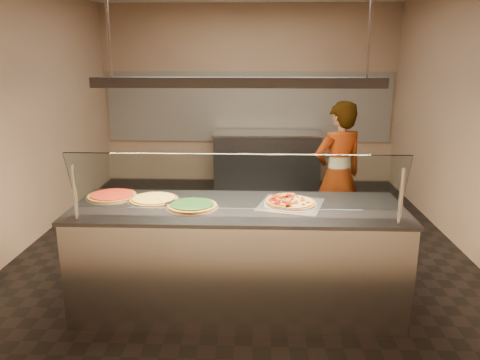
{
  "coord_description": "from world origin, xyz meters",
  "views": [
    {
      "loc": [
        0.16,
        -5.13,
        2.15
      ],
      "look_at": [
        -0.0,
        -0.88,
        1.02
      ],
      "focal_mm": 35.0,
      "sensor_mm": 36.0,
      "label": 1
    }
  ],
  "objects_px": {
    "pizza_spatula": "(165,200)",
    "worker": "(338,175)",
    "heat_lamp_housing": "(238,82)",
    "pizza_spinach": "(192,206)",
    "perforated_tray": "(290,204)",
    "half_pizza_sausage": "(303,202)",
    "pizza_cheese": "(154,199)",
    "prep_table": "(267,160)",
    "serving_counter": "(238,257)",
    "sneeze_guard": "(236,183)",
    "pizza_tomato": "(112,195)",
    "half_pizza_pepperoni": "(279,201)"
  },
  "relations": [
    {
      "from": "half_pizza_pepperoni",
      "to": "half_pizza_sausage",
      "type": "distance_m",
      "value": 0.2
    },
    {
      "from": "perforated_tray",
      "to": "half_pizza_pepperoni",
      "type": "bearing_deg",
      "value": -179.72
    },
    {
      "from": "perforated_tray",
      "to": "worker",
      "type": "distance_m",
      "value": 1.56
    },
    {
      "from": "half_pizza_pepperoni",
      "to": "prep_table",
      "type": "xyz_separation_m",
      "value": [
        -0.03,
        3.9,
        -0.5
      ]
    },
    {
      "from": "pizza_cheese",
      "to": "serving_counter",
      "type": "bearing_deg",
      "value": -9.4
    },
    {
      "from": "serving_counter",
      "to": "pizza_spatula",
      "type": "relative_size",
      "value": 11.54
    },
    {
      "from": "pizza_tomato",
      "to": "pizza_spatula",
      "type": "xyz_separation_m",
      "value": [
        0.51,
        -0.16,
        0.01
      ]
    },
    {
      "from": "half_pizza_pepperoni",
      "to": "worker",
      "type": "bearing_deg",
      "value": 62.61
    },
    {
      "from": "prep_table",
      "to": "worker",
      "type": "bearing_deg",
      "value": -72.71
    },
    {
      "from": "serving_counter",
      "to": "prep_table",
      "type": "relative_size",
      "value": 1.58
    },
    {
      "from": "serving_counter",
      "to": "pizza_cheese",
      "type": "height_order",
      "value": "pizza_cheese"
    },
    {
      "from": "perforated_tray",
      "to": "pizza_spinach",
      "type": "bearing_deg",
      "value": -173.0
    },
    {
      "from": "pizza_tomato",
      "to": "half_pizza_pepperoni",
      "type": "bearing_deg",
      "value": -6.5
    },
    {
      "from": "prep_table",
      "to": "perforated_tray",
      "type": "bearing_deg",
      "value": -88.05
    },
    {
      "from": "half_pizza_pepperoni",
      "to": "heat_lamp_housing",
      "type": "xyz_separation_m",
      "value": [
        -0.34,
        -0.05,
        0.99
      ]
    },
    {
      "from": "pizza_spatula",
      "to": "worker",
      "type": "xyz_separation_m",
      "value": [
        1.71,
        1.42,
        -0.12
      ]
    },
    {
      "from": "pizza_cheese",
      "to": "worker",
      "type": "relative_size",
      "value": 0.27
    },
    {
      "from": "half_pizza_sausage",
      "to": "half_pizza_pepperoni",
      "type": "bearing_deg",
      "value": 179.82
    },
    {
      "from": "prep_table",
      "to": "pizza_spinach",
      "type": "bearing_deg",
      "value": -99.81
    },
    {
      "from": "half_pizza_sausage",
      "to": "pizza_tomato",
      "type": "distance_m",
      "value": 1.69
    },
    {
      "from": "serving_counter",
      "to": "heat_lamp_housing",
      "type": "relative_size",
      "value": 1.21
    },
    {
      "from": "sneeze_guard",
      "to": "perforated_tray",
      "type": "xyz_separation_m",
      "value": [
        0.44,
        0.39,
        -0.29
      ]
    },
    {
      "from": "pizza_spatula",
      "to": "pizza_spinach",
      "type": "bearing_deg",
      "value": -23.21
    },
    {
      "from": "prep_table",
      "to": "worker",
      "type": "distance_m",
      "value": 2.62
    },
    {
      "from": "pizza_cheese",
      "to": "perforated_tray",
      "type": "bearing_deg",
      "value": -3.55
    },
    {
      "from": "serving_counter",
      "to": "pizza_spinach",
      "type": "relative_size",
      "value": 6.26
    },
    {
      "from": "worker",
      "to": "heat_lamp_housing",
      "type": "xyz_separation_m",
      "value": [
        -1.08,
        -1.47,
        1.11
      ]
    },
    {
      "from": "pizza_spinach",
      "to": "prep_table",
      "type": "relative_size",
      "value": 0.25
    },
    {
      "from": "half_pizza_pepperoni",
      "to": "heat_lamp_housing",
      "type": "bearing_deg",
      "value": -171.9
    },
    {
      "from": "serving_counter",
      "to": "pizza_cheese",
      "type": "relative_size",
      "value": 6.17
    },
    {
      "from": "perforated_tray",
      "to": "pizza_cheese",
      "type": "xyz_separation_m",
      "value": [
        -1.18,
        0.07,
        0.01
      ]
    },
    {
      "from": "serving_counter",
      "to": "pizza_tomato",
      "type": "relative_size",
      "value": 6.1
    },
    {
      "from": "sneeze_guard",
      "to": "pizza_tomato",
      "type": "distance_m",
      "value": 1.3
    },
    {
      "from": "pizza_spinach",
      "to": "half_pizza_pepperoni",
      "type": "bearing_deg",
      "value": 7.94
    },
    {
      "from": "perforated_tray",
      "to": "pizza_spatula",
      "type": "relative_size",
      "value": 2.59
    },
    {
      "from": "worker",
      "to": "half_pizza_sausage",
      "type": "bearing_deg",
      "value": 45.15
    },
    {
      "from": "serving_counter",
      "to": "pizza_spatula",
      "type": "bearing_deg",
      "value": 175.09
    },
    {
      "from": "pizza_spatula",
      "to": "serving_counter",
      "type": "bearing_deg",
      "value": -4.91
    },
    {
      "from": "heat_lamp_housing",
      "to": "perforated_tray",
      "type": "bearing_deg",
      "value": 6.33
    },
    {
      "from": "perforated_tray",
      "to": "half_pizza_sausage",
      "type": "height_order",
      "value": "half_pizza_sausage"
    },
    {
      "from": "pizza_spinach",
      "to": "half_pizza_sausage",
      "type": "bearing_deg",
      "value": 6.18
    },
    {
      "from": "half_pizza_pepperoni",
      "to": "pizza_spatula",
      "type": "relative_size",
      "value": 1.91
    },
    {
      "from": "serving_counter",
      "to": "sneeze_guard",
      "type": "distance_m",
      "value": 0.83
    },
    {
      "from": "half_pizza_pepperoni",
      "to": "pizza_cheese",
      "type": "distance_m",
      "value": 1.08
    },
    {
      "from": "heat_lamp_housing",
      "to": "pizza_spinach",
      "type": "bearing_deg",
      "value": -172.21
    },
    {
      "from": "sneeze_guard",
      "to": "half_pizza_pepperoni",
      "type": "distance_m",
      "value": 0.58
    },
    {
      "from": "sneeze_guard",
      "to": "prep_table",
      "type": "height_order",
      "value": "sneeze_guard"
    },
    {
      "from": "pizza_tomato",
      "to": "sneeze_guard",
      "type": "bearing_deg",
      "value": -26.22
    },
    {
      "from": "half_pizza_sausage",
      "to": "heat_lamp_housing",
      "type": "distance_m",
      "value": 1.13
    },
    {
      "from": "sneeze_guard",
      "to": "half_pizza_sausage",
      "type": "bearing_deg",
      "value": 35.7
    }
  ]
}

